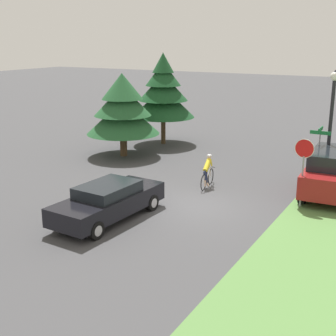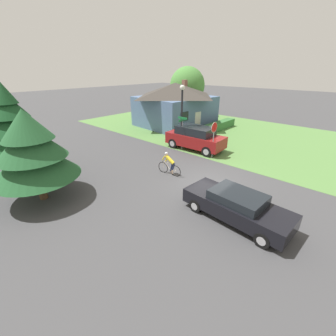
{
  "view_description": "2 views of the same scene",
  "coord_description": "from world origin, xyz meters",
  "px_view_note": "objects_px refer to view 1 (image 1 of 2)",
  "views": [
    {
      "loc": [
        7.83,
        -15.8,
        6.48
      ],
      "look_at": [
        -1.22,
        0.28,
        1.35
      ],
      "focal_mm": 50.0,
      "sensor_mm": 36.0,
      "label": 1
    },
    {
      "loc": [
        -10.32,
        -6.09,
        6.31
      ],
      "look_at": [
        -2.1,
        1.29,
        1.36
      ],
      "focal_mm": 24.0,
      "sensor_mm": 36.0,
      "label": 2
    }
  ],
  "objects_px": {
    "sedan_left_lane": "(108,201)",
    "street_name_sign": "(319,146)",
    "street_lamp": "(331,113)",
    "conifer_tall_near": "(123,108)",
    "cyclist": "(207,172)",
    "parked_suv_right": "(333,172)",
    "stop_sign": "(304,159)",
    "conifer_tall_far": "(163,93)"
  },
  "relations": [
    {
      "from": "parked_suv_right",
      "to": "conifer_tall_far",
      "type": "xyz_separation_m",
      "value": [
        -11.32,
        5.22,
        2.23
      ]
    },
    {
      "from": "cyclist",
      "to": "street_name_sign",
      "type": "distance_m",
      "value": 5.05
    },
    {
      "from": "parked_suv_right",
      "to": "conifer_tall_near",
      "type": "height_order",
      "value": "conifer_tall_near"
    },
    {
      "from": "sedan_left_lane",
      "to": "street_lamp",
      "type": "distance_m",
      "value": 10.51
    },
    {
      "from": "conifer_tall_far",
      "to": "street_name_sign",
      "type": "bearing_deg",
      "value": -22.96
    },
    {
      "from": "stop_sign",
      "to": "street_name_sign",
      "type": "bearing_deg",
      "value": -88.04
    },
    {
      "from": "stop_sign",
      "to": "conifer_tall_far",
      "type": "distance_m",
      "value": 12.93
    },
    {
      "from": "stop_sign",
      "to": "street_name_sign",
      "type": "relative_size",
      "value": 1.01
    },
    {
      "from": "parked_suv_right",
      "to": "stop_sign",
      "type": "xyz_separation_m",
      "value": [
        -0.77,
        -2.15,
        0.97
      ]
    },
    {
      "from": "cyclist",
      "to": "street_name_sign",
      "type": "height_order",
      "value": "street_name_sign"
    },
    {
      "from": "cyclist",
      "to": "conifer_tall_near",
      "type": "bearing_deg",
      "value": 59.47
    },
    {
      "from": "parked_suv_right",
      "to": "cyclist",
      "type": "bearing_deg",
      "value": 104.98
    },
    {
      "from": "street_lamp",
      "to": "conifer_tall_far",
      "type": "bearing_deg",
      "value": 159.26
    },
    {
      "from": "street_lamp",
      "to": "street_name_sign",
      "type": "relative_size",
      "value": 1.9
    },
    {
      "from": "sedan_left_lane",
      "to": "conifer_tall_near",
      "type": "xyz_separation_m",
      "value": [
        -5.08,
        8.34,
        2.02
      ]
    },
    {
      "from": "stop_sign",
      "to": "street_lamp",
      "type": "distance_m",
      "value": 3.56
    },
    {
      "from": "sedan_left_lane",
      "to": "conifer_tall_near",
      "type": "height_order",
      "value": "conifer_tall_near"
    },
    {
      "from": "parked_suv_right",
      "to": "street_lamp",
      "type": "height_order",
      "value": "street_lamp"
    },
    {
      "from": "cyclist",
      "to": "parked_suv_right",
      "type": "relative_size",
      "value": 0.35
    },
    {
      "from": "stop_sign",
      "to": "conifer_tall_near",
      "type": "relative_size",
      "value": 0.59
    },
    {
      "from": "street_lamp",
      "to": "conifer_tall_far",
      "type": "relative_size",
      "value": 0.92
    },
    {
      "from": "sedan_left_lane",
      "to": "cyclist",
      "type": "xyz_separation_m",
      "value": [
        1.54,
        5.34,
        -0.0
      ]
    },
    {
      "from": "cyclist",
      "to": "parked_suv_right",
      "type": "xyz_separation_m",
      "value": [
        5.08,
        1.65,
        0.29
      ]
    },
    {
      "from": "sedan_left_lane",
      "to": "stop_sign",
      "type": "bearing_deg",
      "value": -46.75
    },
    {
      "from": "sedan_left_lane",
      "to": "stop_sign",
      "type": "distance_m",
      "value": 7.69
    },
    {
      "from": "sedan_left_lane",
      "to": "cyclist",
      "type": "bearing_deg",
      "value": -12.41
    },
    {
      "from": "parked_suv_right",
      "to": "conifer_tall_near",
      "type": "relative_size",
      "value": 1.06
    },
    {
      "from": "sedan_left_lane",
      "to": "street_lamp",
      "type": "xyz_separation_m",
      "value": [
        6.15,
        8.1,
        2.63
      ]
    },
    {
      "from": "street_lamp",
      "to": "conifer_tall_near",
      "type": "bearing_deg",
      "value": 178.81
    },
    {
      "from": "sedan_left_lane",
      "to": "street_name_sign",
      "type": "bearing_deg",
      "value": -33.24
    },
    {
      "from": "street_name_sign",
      "to": "conifer_tall_near",
      "type": "height_order",
      "value": "conifer_tall_near"
    },
    {
      "from": "conifer_tall_far",
      "to": "sedan_left_lane",
      "type": "bearing_deg",
      "value": -68.94
    },
    {
      "from": "parked_suv_right",
      "to": "conifer_tall_far",
      "type": "bearing_deg",
      "value": 62.25
    },
    {
      "from": "street_name_sign",
      "to": "conifer_tall_far",
      "type": "height_order",
      "value": "conifer_tall_far"
    },
    {
      "from": "cyclist",
      "to": "conifer_tall_near",
      "type": "distance_m",
      "value": 7.54
    },
    {
      "from": "sedan_left_lane",
      "to": "street_name_sign",
      "type": "height_order",
      "value": "street_name_sign"
    },
    {
      "from": "cyclist",
      "to": "street_lamp",
      "type": "xyz_separation_m",
      "value": [
        4.61,
        2.76,
        2.63
      ]
    },
    {
      "from": "parked_suv_right",
      "to": "stop_sign",
      "type": "height_order",
      "value": "stop_sign"
    },
    {
      "from": "conifer_tall_near",
      "to": "street_name_sign",
      "type": "bearing_deg",
      "value": -3.07
    },
    {
      "from": "sedan_left_lane",
      "to": "street_lamp",
      "type": "bearing_deg",
      "value": -33.51
    },
    {
      "from": "cyclist",
      "to": "parked_suv_right",
      "type": "height_order",
      "value": "parked_suv_right"
    },
    {
      "from": "parked_suv_right",
      "to": "street_name_sign",
      "type": "xyz_separation_m",
      "value": [
        -0.8,
        0.76,
        0.89
      ]
    }
  ]
}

